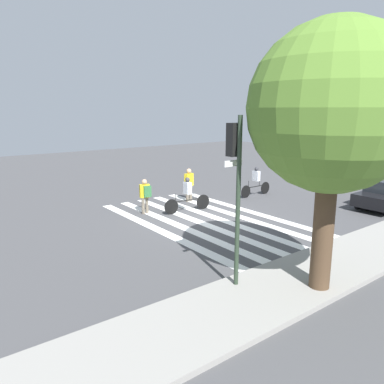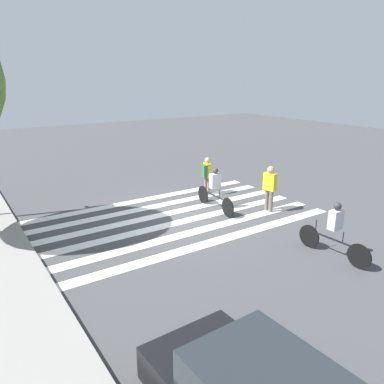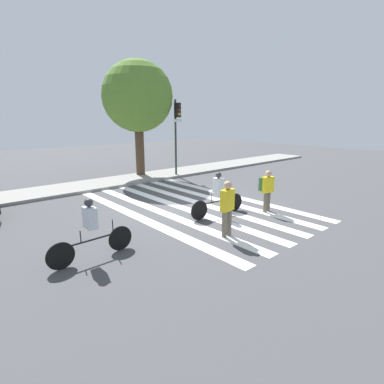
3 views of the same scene
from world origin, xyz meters
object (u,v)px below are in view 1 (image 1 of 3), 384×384
object	(u,v)px
pedestrian_adult_yellow_jacket	(189,183)
cyclist_far_lane	(188,194)
pedestrian_adult_tall_backpack	(145,194)
traffic_light	(235,170)
cyclist_near_curb	(256,181)
street_tree	(333,109)

from	to	relation	value
pedestrian_adult_yellow_jacket	cyclist_far_lane	xyz separation A→B (m)	(1.28, 1.60, -0.12)
pedestrian_adult_yellow_jacket	cyclist_far_lane	world-z (taller)	pedestrian_adult_yellow_jacket
pedestrian_adult_tall_backpack	traffic_light	bearing A→B (deg)	-88.62
cyclist_far_lane	cyclist_near_curb	world-z (taller)	cyclist_far_lane
traffic_light	street_tree	size ratio (longest dim) A/B	0.67
street_tree	pedestrian_adult_tall_backpack	bearing A→B (deg)	-91.23
street_tree	pedestrian_adult_yellow_jacket	bearing A→B (deg)	-107.78
cyclist_far_lane	cyclist_near_curb	distance (m)	5.04
pedestrian_adult_yellow_jacket	cyclist_near_curb	size ratio (longest dim) A/B	0.76
traffic_light	cyclist_near_curb	size ratio (longest dim) A/B	2.01
traffic_light	pedestrian_adult_tall_backpack	size ratio (longest dim) A/B	2.85
street_tree	cyclist_far_lane	bearing A→B (deg)	-103.00
street_tree	cyclist_far_lane	size ratio (longest dim) A/B	2.78
cyclist_near_curb	pedestrian_adult_tall_backpack	bearing A→B (deg)	-6.07
pedestrian_adult_yellow_jacket	street_tree	bearing A→B (deg)	63.62
pedestrian_adult_yellow_jacket	cyclist_far_lane	size ratio (longest dim) A/B	0.71
street_tree	cyclist_near_curb	xyz separation A→B (m)	(-7.00, -8.87, -3.90)
traffic_light	pedestrian_adult_tall_backpack	distance (m)	8.38
traffic_light	pedestrian_adult_yellow_jacket	xyz separation A→B (m)	(-4.91, -8.54, -2.26)
cyclist_near_curb	street_tree	bearing A→B (deg)	50.27
pedestrian_adult_tall_backpack	street_tree	bearing A→B (deg)	-76.47
street_tree	pedestrian_adult_tall_backpack	xyz separation A→B (m)	(-0.20, -9.42, -3.81)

